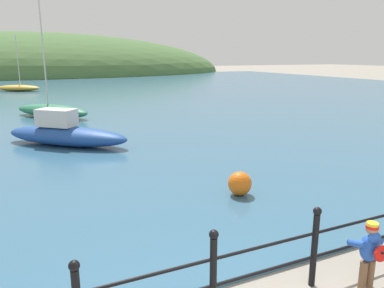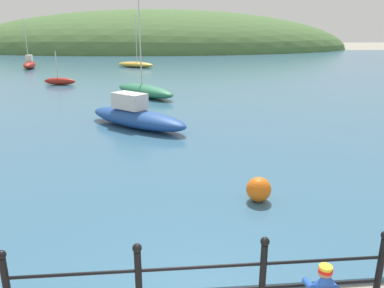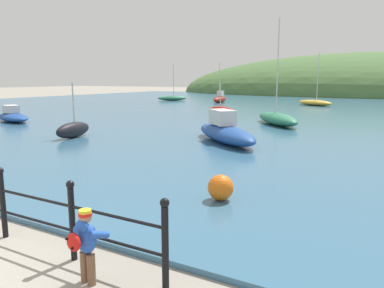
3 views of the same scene
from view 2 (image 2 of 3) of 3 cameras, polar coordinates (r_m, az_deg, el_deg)
name	(u,v)px [view 2 (image 2 of 3)]	position (r m, az deg, el deg)	size (l,w,h in m)	color
water	(159,71)	(34.78, -5.08, 11.04)	(80.00, 60.00, 0.10)	#386684
far_hillside	(158,49)	(72.44, -5.28, 14.18)	(70.68, 38.87, 14.12)	#476B38
iron_railing	(202,279)	(5.15, 1.48, -19.85)	(4.98, 0.12, 1.21)	black
boat_nearest_quay	(136,116)	(14.58, -8.53, 4.20)	(4.40, 4.21, 1.28)	#1E4793
boat_blue_hull	(136,64)	(37.75, -8.60, 11.92)	(4.08, 3.24, 4.88)	gold
boat_white_sailboat	(60,81)	(27.08, -19.51, 9.04)	(2.26, 1.07, 2.22)	maroon
boat_green_fishing	(145,90)	(21.18, -7.25, 8.11)	(3.91, 4.43, 5.79)	#287551
boat_mid_harbor	(29,64)	(39.35, -23.53, 11.11)	(1.35, 3.35, 4.23)	maroon
mooring_buoy	(259,189)	(8.38, 10.13, -6.82)	(0.55, 0.55, 0.55)	orange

